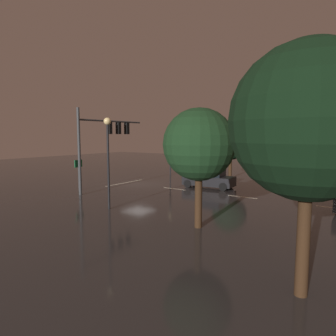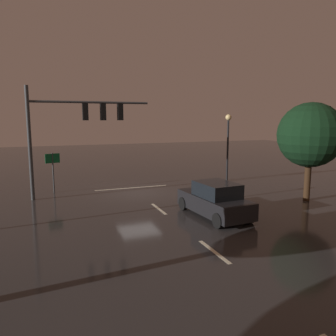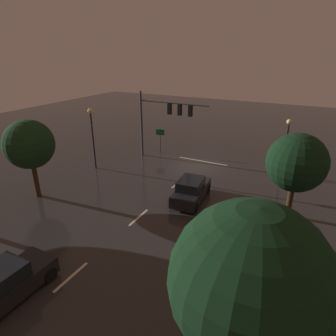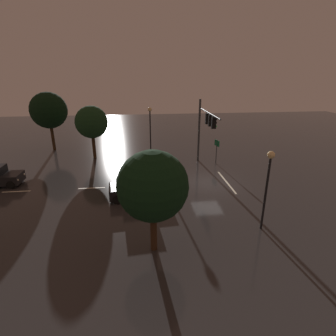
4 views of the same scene
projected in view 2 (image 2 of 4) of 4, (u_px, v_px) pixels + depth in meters
The scene contains 9 objects.
ground_plane at pixel (138, 193), 21.04m from camera, with size 80.00×80.00×0.00m, color #2D2B2B.
traffic_signal_assembly at pixel (75, 122), 19.50m from camera, with size 7.15×0.47×6.55m.
lane_dash_far at pixel (159, 209), 17.35m from camera, with size 2.20×0.16×0.01m, color beige.
lane_dash_mid at pixel (214, 251), 11.80m from camera, with size 2.20×0.16×0.01m, color beige.
stop_bar at pixel (132, 188), 22.56m from camera, with size 5.00×0.16×0.01m, color beige.
car_approaching at pixel (215, 200), 15.94m from camera, with size 2.21×4.48×1.70m.
street_lamp_left_kerb at pixel (228, 135), 24.43m from camera, with size 0.44×0.44×5.01m.
route_sign at pixel (53, 164), 20.95m from camera, with size 0.89×0.26×2.56m.
tree_left_far at pixel (310, 135), 18.61m from camera, with size 3.67×3.67×5.63m.
Camera 2 is at (5.54, 19.89, 4.74)m, focal length 35.23 mm.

